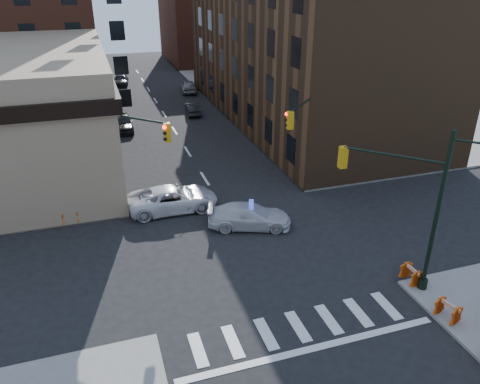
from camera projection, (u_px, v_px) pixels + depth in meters
ground at (248, 247)px, 26.32m from camera, size 140.00×140.00×0.00m
sidewalk_ne at (334, 88)px, 60.78m from camera, size 34.00×54.50×0.15m
commercial_row_ne at (299, 49)px, 46.21m from camera, size 14.00×34.00×14.00m
filler_nw at (19, 13)px, 71.59m from camera, size 20.00×18.00×16.00m
filler_ne at (215, 23)px, 77.37m from camera, size 16.00×16.00×12.00m
signal_pole_se at (413, 201)px, 21.27m from camera, size 5.40×5.27×8.00m
signal_pole_nw at (125, 154)px, 27.40m from camera, size 3.58×3.67×8.00m
signal_pole_ne at (306, 134)px, 30.66m from camera, size 3.67×3.58×8.00m
tree_ne_near at (236, 81)px, 49.20m from camera, size 3.00×3.00×4.85m
tree_ne_far at (216, 67)px, 56.06m from camera, size 3.00×3.00×4.85m
police_car at (250, 216)px, 28.11m from camera, size 5.38×3.53×1.45m
pickup at (173, 199)px, 30.08m from camera, size 5.75×2.67×1.59m
parked_car_wnear at (122, 123)px, 44.94m from camera, size 1.90×4.60×1.56m
parked_car_wfar at (109, 105)px, 51.26m from camera, size 1.78×4.22×1.35m
parked_car_wdeep at (121, 80)px, 62.68m from camera, size 2.45×4.76×1.32m
parked_car_enear at (193, 108)px, 49.98m from camera, size 1.69×4.00×1.28m
parked_car_efar at (188, 86)px, 58.90m from camera, size 2.35×4.65×1.52m
pedestrian_a at (48, 205)px, 28.93m from camera, size 0.70×0.58×1.66m
pedestrian_b at (87, 202)px, 28.92m from camera, size 0.98×0.79×1.91m
pedestrian_c at (22, 216)px, 27.68m from camera, size 0.99×0.89×1.62m
barrel_road at (246, 216)px, 28.45m from camera, size 0.67×0.67×1.08m
barrel_bank at (137, 209)px, 29.45m from camera, size 0.65×0.65×0.95m
barricade_se_a at (411, 275)px, 23.01m from camera, size 0.59×1.12×0.83m
barricade_se_c at (448, 311)px, 20.57m from camera, size 0.81×1.23×0.84m
barricade_nw_a at (70, 216)px, 28.41m from camera, size 1.14×0.59×0.84m
barricade_nw_b at (50, 203)px, 29.95m from camera, size 1.26×0.73×0.90m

